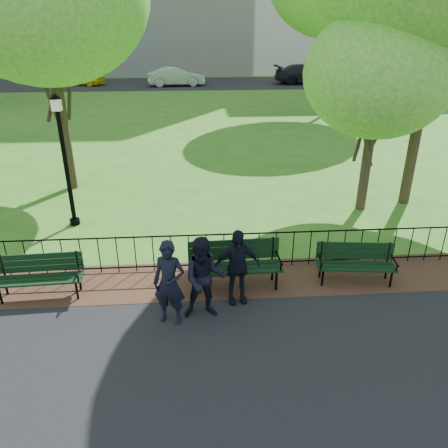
{
  "coord_description": "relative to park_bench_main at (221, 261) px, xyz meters",
  "views": [
    {
      "loc": [
        -0.03,
        -6.73,
        5.22
      ],
      "look_at": [
        0.57,
        1.5,
        1.37
      ],
      "focal_mm": 35.0,
      "sensor_mm": 36.0,
      "label": 1
    }
  ],
  "objects": [
    {
      "name": "person_right",
      "position": [
        0.27,
        -0.49,
        0.13
      ],
      "size": [
        0.98,
        0.51,
        1.6
      ],
      "primitive_type": "imported",
      "rotation": [
        0.0,
        0.0,
        0.14
      ],
      "color": "black",
      "rests_on": "asphalt_path"
    },
    {
      "name": "iron_fence",
      "position": [
        -0.49,
        0.82,
        -0.18
      ],
      "size": [
        24.06,
        0.06,
        1.0
      ],
      "color": "black",
      "rests_on": "ground"
    },
    {
      "name": "lamppost",
      "position": [
        -3.91,
        3.54,
        1.27
      ],
      "size": [
        0.32,
        0.32,
        3.57
      ],
      "color": "black",
      "rests_on": "ground"
    },
    {
      "name": "park_bench_left_a",
      "position": [
        -3.74,
        0.03,
        -0.12
      ],
      "size": [
        1.75,
        0.62,
        0.98
      ],
      "rotation": [
        0.0,
        0.0,
        0.05
      ],
      "color": "black",
      "rests_on": "ground"
    },
    {
      "name": "far_street",
      "position": [
        -0.49,
        33.82,
        -0.67
      ],
      "size": [
        70.0,
        9.0,
        0.01
      ],
      "primitive_type": "cube",
      "color": "black",
      "rests_on": "ground"
    },
    {
      "name": "person_left",
      "position": [
        -1.03,
        -1.05,
        0.17
      ],
      "size": [
        0.69,
        0.55,
        1.67
      ],
      "primitive_type": "imported",
      "rotation": [
        0.0,
        0.0,
        -0.27
      ],
      "color": "black",
      "rests_on": "asphalt_path"
    },
    {
      "name": "tree_near_e",
      "position": [
        4.53,
        4.05,
        3.24
      ],
      "size": [
        4.05,
        4.05,
        5.65
      ],
      "color": "#2D2116",
      "rests_on": "ground"
    },
    {
      "name": "sedan_dark",
      "position": [
        9.94,
        32.89,
        0.17
      ],
      "size": [
        5.83,
        2.56,
        1.67
      ],
      "primitive_type": "imported",
      "rotation": [
        0.0,
        0.0,
        1.61
      ],
      "color": "black",
      "rests_on": "far_street"
    },
    {
      "name": "park_bench_main",
      "position": [
        0.0,
        0.0,
        0.0
      ],
      "size": [
        1.98,
        0.68,
        1.11
      ],
      "rotation": [
        0.0,
        0.0,
        0.04
      ],
      "color": "black",
      "rests_on": "ground"
    },
    {
      "name": "ground",
      "position": [
        -0.49,
        -1.18,
        -0.68
      ],
      "size": [
        120.0,
        120.0,
        0.0
      ],
      "primitive_type": "plane",
      "color": "#32691B"
    },
    {
      "name": "taxi",
      "position": [
        -10.36,
        33.54,
        0.08
      ],
      "size": [
        4.69,
        3.14,
        1.48
      ],
      "primitive_type": "imported",
      "rotation": [
        0.0,
        0.0,
        1.22
      ],
      "color": "yellow",
      "rests_on": "far_street"
    },
    {
      "name": "sedan_silver",
      "position": [
        -1.79,
        32.14,
        0.14
      ],
      "size": [
        5.03,
        2.14,
        1.62
      ],
      "primitive_type": "imported",
      "rotation": [
        0.0,
        0.0,
        1.66
      ],
      "color": "#B2B5BA",
      "rests_on": "far_street"
    },
    {
      "name": "person_mid",
      "position": [
        -0.38,
        -0.94,
        0.17
      ],
      "size": [
        0.81,
        0.43,
        1.66
      ],
      "primitive_type": "imported",
      "rotation": [
        0.0,
        0.0,
        0.01
      ],
      "color": "black",
      "rests_on": "asphalt_path"
    },
    {
      "name": "park_bench_right_a",
      "position": [
        2.93,
        0.09,
        -0.13
      ],
      "size": [
        1.72,
        0.7,
        0.95
      ],
      "rotation": [
        0.0,
        0.0,
        -0.11
      ],
      "color": "black",
      "rests_on": "ground"
    },
    {
      "name": "dirt_strip",
      "position": [
        -0.49,
        0.32,
        -0.66
      ],
      "size": [
        60.0,
        1.6,
        0.01
      ],
      "primitive_type": "cube",
      "color": "#372016",
      "rests_on": "ground"
    }
  ]
}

